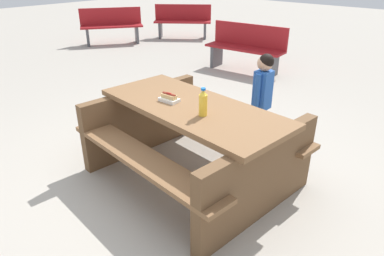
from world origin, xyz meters
The scene contains 8 objects.
ground_plane centered at (0.00, 0.00, 0.00)m, with size 30.00×30.00×0.00m, color #ADA599.
picnic_table centered at (0.00, 0.00, 0.44)m, with size 1.91×1.54×0.75m.
soda_bottle centered at (-0.22, 0.11, 0.86)m, with size 0.07×0.07×0.24m.
hotdog_tray centered at (0.21, 0.07, 0.78)m, with size 0.19×0.12×0.08m.
child_in_coat centered at (-0.16, -0.92, 0.68)m, with size 0.17×0.26×1.07m.
park_bench_near centered at (1.69, -3.37, 0.45)m, with size 1.53×0.54×0.85m.
park_bench_mid centered at (5.54, -3.14, 0.45)m, with size 1.15×1.48×0.85m.
park_bench_far centered at (4.73, -4.85, 0.45)m, with size 1.42×1.25×0.85m.
Camera 1 is at (-1.91, 2.11, 1.90)m, focal length 32.52 mm.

